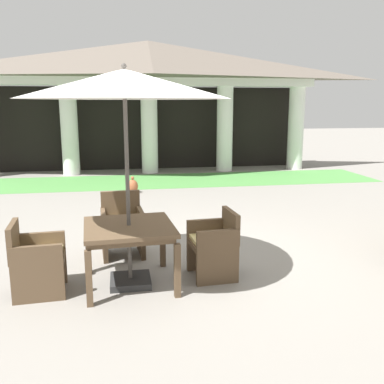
% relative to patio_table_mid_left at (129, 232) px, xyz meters
% --- Properties ---
extents(ground_plane, '(60.00, 60.00, 0.00)m').
position_rel_patio_table_mid_left_xyz_m(ground_plane, '(0.86, 0.61, -0.65)').
color(ground_plane, gray).
extents(background_pavilion, '(10.87, 2.86, 4.00)m').
position_rel_patio_table_mid_left_xyz_m(background_pavilion, '(0.86, 8.67, 2.39)').
color(background_pavilion, white).
rests_on(background_pavilion, ground).
extents(lawn_strip, '(12.67, 2.33, 0.01)m').
position_rel_patio_table_mid_left_xyz_m(lawn_strip, '(0.86, 6.99, -0.65)').
color(lawn_strip, '#519347').
rests_on(lawn_strip, ground).
extents(patio_table_mid_left, '(1.11, 1.11, 0.74)m').
position_rel_patio_table_mid_left_xyz_m(patio_table_mid_left, '(0.00, 0.00, 0.00)').
color(patio_table_mid_left, brown).
rests_on(patio_table_mid_left, ground).
extents(patio_umbrella_mid_left, '(2.37, 2.37, 2.58)m').
position_rel_patio_table_mid_left_xyz_m(patio_umbrella_mid_left, '(0.00, 0.00, 1.68)').
color(patio_umbrella_mid_left, '#2D2D2D').
rests_on(patio_umbrella_mid_left, ground).
extents(patio_chair_mid_left_north, '(0.62, 0.61, 0.90)m').
position_rel_patio_table_mid_left_xyz_m(patio_chair_mid_left_north, '(-0.08, 1.06, -0.23)').
color(patio_chair_mid_left_north, brown).
rests_on(patio_chair_mid_left_north, ground).
extents(patio_chair_mid_left_east, '(0.57, 0.60, 0.84)m').
position_rel_patio_table_mid_left_xyz_m(patio_chair_mid_left_east, '(1.06, 0.08, -0.24)').
color(patio_chair_mid_left_east, brown).
rests_on(patio_chair_mid_left_east, ground).
extents(patio_chair_mid_left_west, '(0.61, 0.60, 0.85)m').
position_rel_patio_table_mid_left_xyz_m(patio_chair_mid_left_west, '(-1.06, -0.08, -0.25)').
color(patio_chair_mid_left_west, brown).
rests_on(patio_chair_mid_left_west, ground).
extents(terracotta_urn, '(0.26, 0.26, 0.41)m').
position_rel_patio_table_mid_left_xyz_m(terracotta_urn, '(0.21, 5.44, -0.48)').
color(terracotta_urn, '#9E5633').
rests_on(terracotta_urn, ground).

